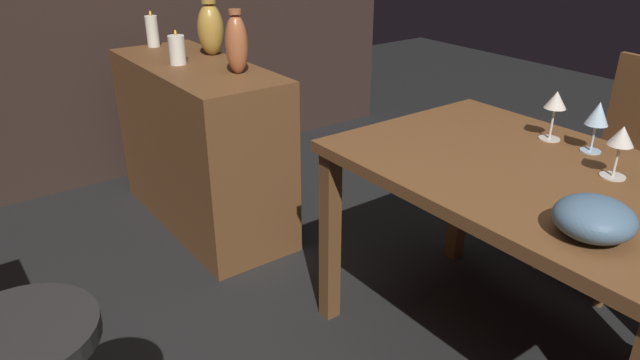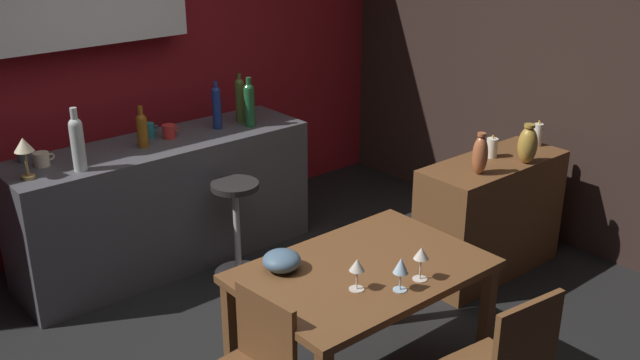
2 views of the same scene
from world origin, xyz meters
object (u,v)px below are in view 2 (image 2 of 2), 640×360
at_px(wine_glass_center, 357,267).
at_px(cup_teal, 150,130).
at_px(vase_copper, 480,155).
at_px(wine_bottle_clear, 77,141).
at_px(counter_lamp, 24,148).
at_px(wine_glass_right, 401,266).
at_px(bar_stool, 237,227).
at_px(fruit_bowl, 282,261).
at_px(cup_slate, 23,155).
at_px(dining_table, 362,284).
at_px(cup_cream, 42,159).
at_px(wine_glass_left, 421,255).
at_px(wine_bottle_green, 249,103).
at_px(pillar_candle_tall, 492,148).
at_px(sideboard_cabinet, 489,217).
at_px(pillar_candle_short, 538,135).
at_px(vase_brass, 528,145).
at_px(wine_bottle_olive, 240,98).
at_px(wine_bottle_cobalt, 216,106).
at_px(wine_bottle_amber, 142,129).
at_px(cup_red, 169,131).

bearing_deg(wine_glass_center, cup_teal, 87.02).
bearing_deg(wine_glass_center, vase_copper, 17.11).
distance_m(wine_bottle_clear, counter_lamp, 0.30).
bearing_deg(wine_glass_right, bar_stool, 82.81).
bearing_deg(fruit_bowl, cup_slate, 106.40).
xyz_separation_m(dining_table, cup_cream, (-0.83, 2.03, 0.30)).
xyz_separation_m(wine_glass_right, vase_copper, (1.32, 0.59, 0.08)).
relative_size(bar_stool, cup_teal, 6.62).
relative_size(wine_glass_left, cup_slate, 1.58).
xyz_separation_m(wine_bottle_green, pillar_candle_tall, (0.99, -1.41, -0.19)).
relative_size(sideboard_cabinet, cup_teal, 10.47).
height_order(wine_glass_right, vase_copper, vase_copper).
xyz_separation_m(wine_glass_right, cup_slate, (-0.87, 2.45, 0.08)).
bearing_deg(bar_stool, pillar_candle_short, -29.30).
bearing_deg(vase_brass, fruit_bowl, 179.93).
height_order(wine_glass_center, wine_bottle_olive, wine_bottle_olive).
bearing_deg(counter_lamp, pillar_candle_tall, -28.56).
xyz_separation_m(dining_table, vase_copper, (1.30, 0.32, 0.30)).
bearing_deg(cup_cream, pillar_candle_tall, -32.65).
bearing_deg(cup_teal, pillar_candle_short, -38.80).
distance_m(wine_bottle_green, vase_brass, 1.95).
bearing_deg(wine_bottle_cobalt, counter_lamp, -175.82).
height_order(bar_stool, vase_brass, vase_brass).
xyz_separation_m(cup_cream, vase_copper, (2.13, -1.71, 0.01)).
distance_m(dining_table, cup_cream, 2.21).
distance_m(counter_lamp, vase_brass, 3.13).
xyz_separation_m(wine_glass_center, counter_lamp, (-0.80, 2.00, 0.23)).
bearing_deg(wine_bottle_amber, dining_table, -84.64).
relative_size(fruit_bowl, cup_red, 1.55).
bearing_deg(wine_bottle_clear, bar_stool, -22.11).
bearing_deg(fruit_bowl, wine_glass_center, -68.08).
height_order(fruit_bowl, vase_copper, vase_copper).
xyz_separation_m(sideboard_cabinet, pillar_candle_short, (0.48, 0.00, 0.49)).
relative_size(counter_lamp, pillar_candle_short, 1.38).
bearing_deg(dining_table, pillar_candle_short, 11.05).
height_order(bar_stool, fruit_bowl, fruit_bowl).
xyz_separation_m(sideboard_cabinet, cup_teal, (-1.63, 1.70, 0.54)).
height_order(dining_table, pillar_candle_tall, pillar_candle_tall).
bearing_deg(fruit_bowl, vase_copper, 2.53).
height_order(wine_glass_left, wine_bottle_amber, wine_bottle_amber).
height_order(pillar_candle_short, vase_brass, vase_brass).
distance_m(fruit_bowl, cup_cream, 1.86).
height_order(wine_bottle_clear, wine_bottle_cobalt, wine_bottle_clear).
distance_m(wine_glass_left, cup_teal, 2.37).
xyz_separation_m(cup_red, vase_copper, (1.26, -1.68, 0.00)).
distance_m(cup_cream, pillar_candle_tall, 2.91).
relative_size(dining_table, pillar_candle_short, 6.68).
bearing_deg(vase_brass, wine_bottle_cobalt, 126.59).
xyz_separation_m(wine_bottle_green, cup_teal, (-0.68, 0.23, -0.12)).
bearing_deg(vase_brass, counter_lamp, 148.67).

